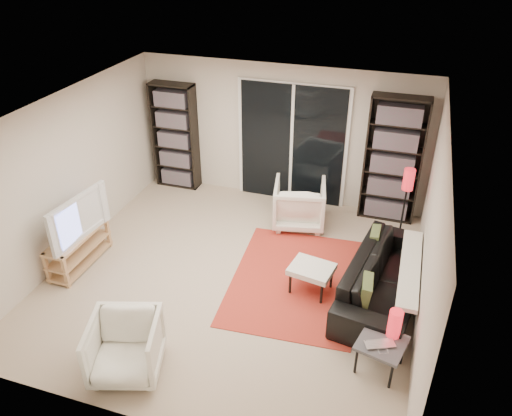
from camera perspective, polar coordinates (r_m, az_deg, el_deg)
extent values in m
plane|color=#C9B196|center=(7.18, -2.66, -7.75)|extent=(5.00, 5.00, 0.00)
cube|color=beige|center=(8.66, 2.94, 8.44)|extent=(5.00, 0.02, 2.40)
cube|color=beige|center=(4.72, -13.88, -13.93)|extent=(5.00, 0.02, 2.40)
cube|color=beige|center=(7.67, -20.71, 3.41)|extent=(0.02, 5.00, 2.40)
cube|color=beige|center=(6.19, 19.34, -2.98)|extent=(0.02, 5.00, 2.40)
cube|color=white|center=(6.00, -3.21, 10.58)|extent=(5.00, 5.00, 0.02)
cube|color=white|center=(8.64, 4.15, 7.29)|extent=(1.92, 0.06, 2.16)
cube|color=black|center=(8.61, 4.09, 7.20)|extent=(1.80, 0.02, 2.10)
cube|color=white|center=(8.60, 4.07, 7.17)|extent=(0.05, 0.02, 2.10)
cube|color=black|center=(9.26, -9.20, 8.09)|extent=(0.80, 0.30, 1.95)
cube|color=#8C2D60|center=(9.25, -9.25, 8.04)|extent=(0.70, 0.22, 1.85)
cube|color=black|center=(8.32, 15.38, 5.30)|extent=(0.90, 0.30, 2.10)
cube|color=#8C2D60|center=(8.31, 15.37, 5.24)|extent=(0.80, 0.22, 2.00)
cube|color=tan|center=(7.58, -19.85, -3.07)|extent=(0.36, 1.13, 0.04)
cube|color=tan|center=(7.70, -19.56, -4.50)|extent=(0.36, 1.13, 0.03)
cube|color=tan|center=(7.81, -19.32, -5.65)|extent=(0.36, 1.13, 0.04)
cube|color=tan|center=(7.47, -22.77, -6.40)|extent=(0.05, 0.05, 0.50)
cube|color=tan|center=(8.12, -18.33, -2.32)|extent=(0.05, 0.05, 0.50)
cube|color=tan|center=(7.30, -20.93, -6.92)|extent=(0.05, 0.05, 0.50)
cube|color=tan|center=(7.96, -16.56, -2.70)|extent=(0.05, 0.05, 0.50)
imported|color=black|center=(7.39, -20.19, -0.86)|extent=(0.27, 1.14, 0.65)
cube|color=#B83224|center=(7.11, 4.55, -8.20)|extent=(1.89, 2.46, 0.01)
imported|color=black|center=(6.83, 14.65, -7.75)|extent=(1.19, 2.31, 0.64)
imported|color=white|center=(8.15, 4.97, 0.47)|extent=(0.96, 0.98, 0.76)
imported|color=white|center=(5.85, -14.71, -15.15)|extent=(0.94, 0.96, 0.70)
cube|color=white|center=(6.74, 6.38, -6.97)|extent=(0.63, 0.55, 0.08)
cylinder|color=black|center=(6.80, 3.92, -8.63)|extent=(0.04, 0.04, 0.32)
cylinder|color=black|center=(7.06, 5.16, -6.95)|extent=(0.04, 0.04, 0.32)
cylinder|color=black|center=(6.67, 7.49, -9.71)|extent=(0.04, 0.04, 0.32)
cylinder|color=black|center=(6.95, 8.60, -7.95)|extent=(0.04, 0.04, 0.32)
cube|color=#4B4B50|center=(5.84, 14.19, -14.77)|extent=(0.60, 0.60, 0.04)
cylinder|color=black|center=(5.87, 11.38, -16.67)|extent=(0.03, 0.03, 0.38)
cylinder|color=black|center=(6.14, 12.80, -14.26)|extent=(0.03, 0.03, 0.38)
cylinder|color=black|center=(5.81, 15.19, -17.96)|extent=(0.03, 0.03, 0.38)
cylinder|color=black|center=(6.08, 16.42, -15.44)|extent=(0.03, 0.03, 0.38)
imported|color=silver|center=(5.74, 14.12, -15.21)|extent=(0.39, 0.33, 0.03)
cylinder|color=red|center=(5.82, 15.58, -12.60)|extent=(0.15, 0.15, 0.34)
cylinder|color=black|center=(8.26, 15.98, -3.28)|extent=(0.18, 0.18, 0.03)
cylinder|color=black|center=(8.03, 16.42, -0.64)|extent=(0.03, 0.03, 0.92)
cylinder|color=red|center=(7.75, 17.05, 3.14)|extent=(0.17, 0.17, 0.33)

